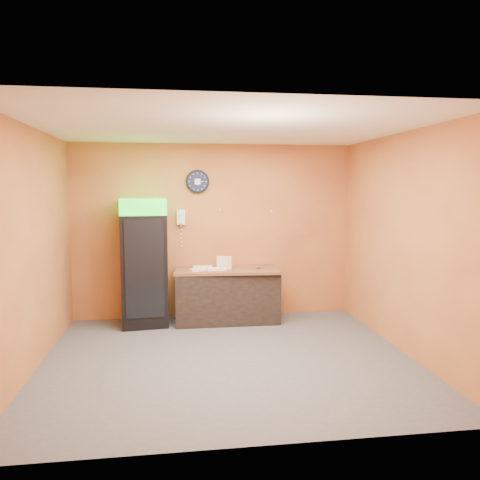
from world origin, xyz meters
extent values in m
plane|color=#47474C|center=(0.00, 0.00, 0.00)|extent=(4.50, 4.50, 0.00)
cube|color=#CB7E39|center=(0.00, 2.00, 1.40)|extent=(4.50, 0.02, 2.80)
cube|color=#CB7E39|center=(-2.25, 0.00, 1.40)|extent=(0.02, 4.00, 2.80)
cube|color=#CB7E39|center=(2.25, 0.00, 1.40)|extent=(0.02, 4.00, 2.80)
cube|color=white|center=(0.00, 0.00, 2.80)|extent=(4.50, 4.00, 0.02)
cube|color=black|center=(-1.11, 1.65, 0.85)|extent=(0.75, 0.75, 1.70)
cube|color=#19D620|center=(-1.11, 1.65, 1.82)|extent=(0.75, 0.75, 0.24)
cube|color=black|center=(-1.15, 1.31, 0.92)|extent=(0.56, 0.08, 1.45)
cube|color=black|center=(0.17, 1.64, 0.40)|extent=(1.60, 0.72, 0.80)
cylinder|color=black|center=(-0.26, 1.98, 2.20)|extent=(0.37, 0.05, 0.37)
cylinder|color=#0F1433|center=(-0.26, 1.95, 2.20)|extent=(0.32, 0.01, 0.32)
cube|color=white|center=(-0.26, 1.94, 2.20)|extent=(0.09, 0.00, 0.09)
cube|color=white|center=(-0.53, 1.96, 1.64)|extent=(0.13, 0.08, 0.24)
cube|color=white|center=(-0.53, 1.91, 1.64)|extent=(0.05, 0.04, 0.19)
cube|color=brown|center=(0.17, 1.64, 0.82)|extent=(1.65, 0.86, 0.04)
cube|color=#F6DFBF|center=(0.13, 1.63, 0.86)|extent=(0.24, 0.14, 0.05)
cube|color=#F6DFBF|center=(0.13, 1.63, 0.91)|extent=(0.24, 0.14, 0.05)
cube|color=#F6DFBF|center=(0.13, 1.63, 0.96)|extent=(0.24, 0.14, 0.05)
cube|color=#F6DFBF|center=(0.13, 1.63, 1.01)|extent=(0.24, 0.14, 0.05)
cube|color=silver|center=(-0.28, 1.51, 0.86)|extent=(0.29, 0.22, 0.04)
cube|color=silver|center=(0.00, 1.50, 0.86)|extent=(0.28, 0.12, 0.04)
cube|color=silver|center=(-0.20, 1.67, 0.86)|extent=(0.31, 0.14, 0.04)
cylinder|color=silver|center=(0.15, 1.74, 0.87)|extent=(0.06, 0.06, 0.06)
camera|label=1|loc=(-0.63, -5.54, 2.08)|focal=35.00mm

